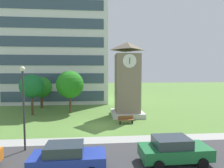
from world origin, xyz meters
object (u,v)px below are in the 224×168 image
object	(u,v)px
street_lamp	(23,99)
tree_streetside	(70,84)
parked_car_blue	(68,157)
parked_car_green	(174,150)
clock_tower	(127,83)
tree_by_building	(41,87)
park_bench	(126,120)
tree_near_tower	(32,86)

from	to	relation	value
street_lamp	tree_streetside	world-z (taller)	street_lamp
street_lamp	parked_car_blue	bearing A→B (deg)	-41.07
street_lamp	parked_car_green	distance (m)	11.16
clock_tower	parked_car_blue	size ratio (longest dim) A/B	2.25
clock_tower	tree_by_building	size ratio (longest dim) A/B	1.93
park_bench	parked_car_green	world-z (taller)	parked_car_green
clock_tower	tree_streetside	xyz separation A→B (m)	(-7.91, 2.15, -0.26)
park_bench	tree_by_building	xyz separation A→B (m)	(-12.40, 10.07, 2.96)
tree_streetside	tree_near_tower	size ratio (longest dim) A/B	1.09
tree_streetside	clock_tower	bearing A→B (deg)	-15.23
park_bench	tree_streetside	xyz separation A→B (m)	(-7.14, 5.88, 3.68)
street_lamp	parked_car_blue	size ratio (longest dim) A/B	1.44
tree_streetside	parked_car_blue	xyz separation A→B (m)	(2.08, -15.40, -3.28)
clock_tower	tree_by_building	xyz separation A→B (m)	(-13.17, 6.35, -0.98)
street_lamp	parked_car_green	size ratio (longest dim) A/B	1.40
clock_tower	park_bench	size ratio (longest dim) A/B	5.36
parked_car_blue	parked_car_green	xyz separation A→B (m)	(6.72, 0.50, 0.00)
park_bench	parked_car_green	xyz separation A→B (m)	(1.66, -9.02, 0.40)
park_bench	tree_by_building	world-z (taller)	tree_by_building
street_lamp	tree_by_building	distance (m)	16.80
clock_tower	street_lamp	size ratio (longest dim) A/B	1.56
park_bench	parked_car_blue	world-z (taller)	parked_car_blue
clock_tower	tree_near_tower	distance (m)	13.02
park_bench	street_lamp	bearing A→B (deg)	-144.12
clock_tower	street_lamp	xyz separation A→B (m)	(-9.50, -10.05, -0.52)
tree_near_tower	tree_streetside	bearing A→B (deg)	8.36
parked_car_blue	tree_streetside	bearing A→B (deg)	97.69
tree_by_building	tree_streetside	size ratio (longest dim) A/B	0.84
parked_car_blue	street_lamp	bearing A→B (deg)	138.93
tree_streetside	tree_near_tower	distance (m)	5.09
parked_car_green	tree_near_tower	bearing A→B (deg)	134.33
parked_car_blue	tree_near_tower	bearing A→B (deg)	115.87
street_lamp	tree_near_tower	size ratio (longest dim) A/B	1.13
park_bench	tree_streetside	bearing A→B (deg)	140.51
park_bench	parked_car_blue	distance (m)	10.79
tree_streetside	tree_near_tower	world-z (taller)	tree_streetside
tree_near_tower	park_bench	bearing A→B (deg)	-22.90
clock_tower	parked_car_blue	bearing A→B (deg)	-113.74
park_bench	tree_near_tower	xyz separation A→B (m)	(-12.17, 5.14, 3.55)
tree_by_building	parked_car_blue	bearing A→B (deg)	-69.47
tree_by_building	parked_car_blue	world-z (taller)	tree_by_building
clock_tower	tree_near_tower	bearing A→B (deg)	173.76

